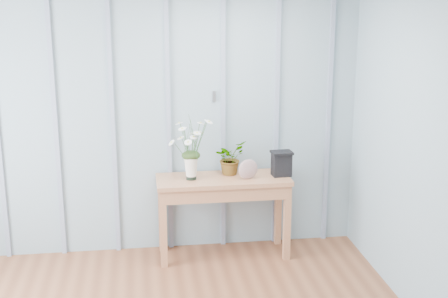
{
  "coord_description": "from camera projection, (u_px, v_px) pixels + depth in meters",
  "views": [
    {
      "loc": [
        -0.02,
        -3.3,
        2.46
      ],
      "look_at": [
        0.72,
        1.94,
        1.03
      ],
      "focal_mm": 50.0,
      "sensor_mm": 36.0,
      "label": 1
    }
  ],
  "objects": [
    {
      "name": "spider_plant",
      "position": [
        230.0,
        158.0,
        5.68
      ],
      "size": [
        0.36,
        0.36,
        0.31
      ],
      "primitive_type": "imported",
      "rotation": [
        0.0,
        0.0,
        0.78
      ],
      "color": "#233A16",
      "rests_on": "sideboard"
    },
    {
      "name": "room_shell",
      "position": [
        139.0,
        54.0,
        4.15
      ],
      "size": [
        4.0,
        4.5,
        2.5
      ],
      "color": "#8EA6B1",
      "rests_on": "ground"
    },
    {
      "name": "sideboard",
      "position": [
        223.0,
        190.0,
        5.64
      ],
      "size": [
        1.2,
        0.45,
        0.75
      ],
      "color": "#A96C47",
      "rests_on": "ground"
    },
    {
      "name": "felt_disc_vessel",
      "position": [
        248.0,
        169.0,
        5.54
      ],
      "size": [
        0.19,
        0.09,
        0.18
      ],
      "primitive_type": "ellipsoid",
      "rotation": [
        0.0,
        0.0,
        0.2
      ],
      "color": "brown",
      "rests_on": "sideboard"
    },
    {
      "name": "carved_box",
      "position": [
        281.0,
        163.0,
        5.63
      ],
      "size": [
        0.2,
        0.16,
        0.23
      ],
      "color": "black",
      "rests_on": "sideboard"
    },
    {
      "name": "daisy_vase",
      "position": [
        191.0,
        140.0,
        5.46
      ],
      "size": [
        0.41,
        0.31,
        0.57
      ],
      "color": "black",
      "rests_on": "sideboard"
    }
  ]
}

